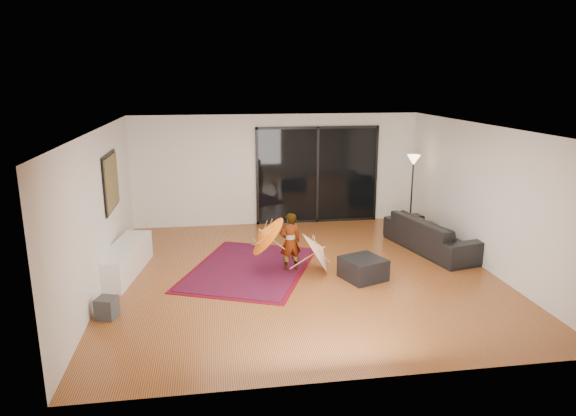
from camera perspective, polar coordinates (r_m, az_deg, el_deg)
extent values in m
plane|color=#AF5D30|center=(9.63, 1.59, -7.31)|extent=(7.00, 7.00, 0.00)
plane|color=white|center=(8.99, 1.71, 8.90)|extent=(7.00, 7.00, 0.00)
plane|color=silver|center=(12.60, -1.21, 4.26)|extent=(7.00, 0.00, 7.00)
plane|color=silver|center=(5.96, 7.73, -7.42)|extent=(7.00, 0.00, 7.00)
plane|color=silver|center=(9.27, -20.16, -0.29)|extent=(0.00, 7.00, 7.00)
plane|color=silver|center=(10.42, 20.96, 1.18)|extent=(0.00, 7.00, 7.00)
cube|color=black|center=(12.77, 3.28, 3.69)|extent=(3.00, 0.04, 2.40)
cube|color=black|center=(12.59, 3.37, 8.92)|extent=(3.06, 0.06, 0.06)
cube|color=black|center=(13.01, 3.22, -1.40)|extent=(3.06, 0.06, 0.06)
cube|color=black|center=(12.75, 3.30, 3.67)|extent=(0.06, 0.06, 2.40)
cube|color=black|center=(10.16, -19.11, 2.76)|extent=(0.02, 1.28, 1.08)
cube|color=#205043|center=(10.15, -19.00, 2.76)|extent=(0.03, 1.18, 0.98)
cube|color=white|center=(9.99, -17.69, -5.51)|extent=(0.80, 2.02, 0.55)
cube|color=#424244|center=(8.37, -19.49, -10.41)|extent=(0.35, 0.35, 0.32)
cube|color=#5D0715|center=(9.88, -4.28, -6.73)|extent=(3.03, 3.48, 0.01)
cube|color=maroon|center=(9.88, -4.28, -6.69)|extent=(2.82, 3.28, 0.02)
imported|color=black|center=(11.20, 15.79, -2.84)|extent=(1.44, 2.53, 0.70)
cube|color=black|center=(9.43, 8.34, -6.66)|extent=(0.88, 0.88, 0.39)
cylinder|color=black|center=(12.77, 13.35, -2.14)|extent=(0.31, 0.31, 0.03)
cylinder|color=black|center=(12.57, 13.56, 1.39)|extent=(0.04, 0.04, 1.65)
cone|color=#FFD899|center=(12.42, 13.79, 5.19)|extent=(0.31, 0.31, 0.24)
imported|color=#999999|center=(9.60, 0.24, -3.80)|extent=(0.46, 0.35, 1.13)
cone|color=orange|center=(9.43, -3.02, -3.05)|extent=(0.68, 0.85, 0.76)
cylinder|color=#A87F48|center=(9.54, -2.99, -4.97)|extent=(0.40, 0.02, 0.34)
cylinder|color=#A87F48|center=(9.40, -3.03, -2.44)|extent=(0.05, 0.02, 0.05)
cone|color=white|center=(9.58, 3.94, -4.23)|extent=(0.62, 0.87, 0.84)
cylinder|color=#A87F48|center=(9.71, 3.90, -6.30)|extent=(0.48, 0.02, 0.31)
cylinder|color=#A87F48|center=(9.55, 3.95, -3.57)|extent=(0.06, 0.02, 0.05)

